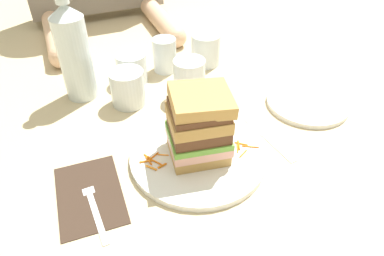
# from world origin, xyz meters

# --- Properties ---
(ground_plane) EXTENTS (3.00, 3.00, 0.00)m
(ground_plane) POSITION_xyz_m (0.00, 0.00, 0.00)
(ground_plane) COLOR #C6B289
(main_plate) EXTENTS (0.26, 0.26, 0.01)m
(main_plate) POSITION_xyz_m (0.00, -0.01, 0.01)
(main_plate) COLOR white
(main_plate) RESTS_ON ground_plane
(sandwich) EXTENTS (0.12, 0.12, 0.14)m
(sandwich) POSITION_xyz_m (0.00, -0.01, 0.08)
(sandwich) COLOR tan
(sandwich) RESTS_ON main_plate
(carrot_shred_0) EXTENTS (0.02, 0.01, 0.00)m
(carrot_shred_0) POSITION_xyz_m (-0.07, -0.02, 0.01)
(carrot_shred_0) COLOR orange
(carrot_shred_0) RESTS_ON main_plate
(carrot_shred_1) EXTENTS (0.03, 0.01, 0.00)m
(carrot_shred_1) POSITION_xyz_m (-0.10, 0.01, 0.01)
(carrot_shred_1) COLOR orange
(carrot_shred_1) RESTS_ON main_plate
(carrot_shred_2) EXTENTS (0.02, 0.02, 0.00)m
(carrot_shred_2) POSITION_xyz_m (-0.09, -0.01, 0.01)
(carrot_shred_2) COLOR orange
(carrot_shred_2) RESTS_ON main_plate
(carrot_shred_3) EXTENTS (0.02, 0.01, 0.00)m
(carrot_shred_3) POSITION_xyz_m (-0.06, 0.01, 0.01)
(carrot_shred_3) COLOR orange
(carrot_shred_3) RESTS_ON main_plate
(carrot_shred_4) EXTENTS (0.03, 0.02, 0.00)m
(carrot_shred_4) POSITION_xyz_m (-0.08, 0.01, 0.01)
(carrot_shred_4) COLOR orange
(carrot_shred_4) RESTS_ON main_plate
(carrot_shred_5) EXTENTS (0.02, 0.03, 0.00)m
(carrot_shred_5) POSITION_xyz_m (-0.08, 0.00, 0.01)
(carrot_shred_5) COLOR orange
(carrot_shred_5) RESTS_ON main_plate
(carrot_shred_6) EXTENTS (0.01, 0.02, 0.00)m
(carrot_shred_6) POSITION_xyz_m (-0.09, 0.01, 0.01)
(carrot_shred_6) COLOR orange
(carrot_shred_6) RESTS_ON main_plate
(carrot_shred_7) EXTENTS (0.01, 0.02, 0.00)m
(carrot_shred_7) POSITION_xyz_m (-0.09, 0.02, 0.01)
(carrot_shred_7) COLOR orange
(carrot_shred_7) RESTS_ON main_plate
(carrot_shred_8) EXTENTS (0.02, 0.02, 0.00)m
(carrot_shred_8) POSITION_xyz_m (0.09, -0.02, 0.01)
(carrot_shred_8) COLOR orange
(carrot_shred_8) RESTS_ON main_plate
(carrot_shred_9) EXTENTS (0.01, 0.02, 0.00)m
(carrot_shred_9) POSITION_xyz_m (0.06, -0.03, 0.01)
(carrot_shred_9) COLOR orange
(carrot_shred_9) RESTS_ON main_plate
(carrot_shred_10) EXTENTS (0.01, 0.02, 0.00)m
(carrot_shred_10) POSITION_xyz_m (0.08, -0.03, 0.01)
(carrot_shred_10) COLOR orange
(carrot_shred_10) RESTS_ON main_plate
(carrot_shred_11) EXTENTS (0.02, 0.02, 0.00)m
(carrot_shred_11) POSITION_xyz_m (0.08, -0.04, 0.01)
(carrot_shred_11) COLOR orange
(carrot_shred_11) RESTS_ON main_plate
(carrot_shred_12) EXTENTS (0.01, 0.03, 0.00)m
(carrot_shred_12) POSITION_xyz_m (0.06, -0.01, 0.01)
(carrot_shred_12) COLOR orange
(carrot_shred_12) RESTS_ON main_plate
(carrot_shred_13) EXTENTS (0.03, 0.02, 0.00)m
(carrot_shred_13) POSITION_xyz_m (0.10, -0.03, 0.01)
(carrot_shred_13) COLOR orange
(carrot_shred_13) RESTS_ON main_plate
(carrot_shred_14) EXTENTS (0.00, 0.03, 0.00)m
(carrot_shred_14) POSITION_xyz_m (0.06, -0.01, 0.01)
(carrot_shred_14) COLOR orange
(carrot_shred_14) RESTS_ON main_plate
(carrot_shred_15) EXTENTS (0.01, 0.03, 0.00)m
(carrot_shred_15) POSITION_xyz_m (0.08, -0.02, 0.01)
(carrot_shred_15) COLOR orange
(carrot_shred_15) RESTS_ON main_plate
(napkin_dark) EXTENTS (0.11, 0.17, 0.00)m
(napkin_dark) POSITION_xyz_m (-0.21, -0.02, 0.00)
(napkin_dark) COLOR #38281E
(napkin_dark) RESTS_ON ground_plane
(fork) EXTENTS (0.02, 0.17, 0.00)m
(fork) POSITION_xyz_m (-0.21, -0.04, 0.00)
(fork) COLOR silver
(fork) RESTS_ON napkin_dark
(knife) EXTENTS (0.04, 0.20, 0.00)m
(knife) POSITION_xyz_m (0.16, 0.00, 0.00)
(knife) COLOR silver
(knife) RESTS_ON ground_plane
(juice_glass) EXTENTS (0.07, 0.07, 0.09)m
(juice_glass) POSITION_xyz_m (0.07, 0.20, 0.04)
(juice_glass) COLOR white
(juice_glass) RESTS_ON ground_plane
(water_bottle) EXTENTS (0.07, 0.07, 0.26)m
(water_bottle) POSITION_xyz_m (-0.17, 0.30, 0.11)
(water_bottle) COLOR silver
(water_bottle) RESTS_ON ground_plane
(empty_tumbler_0) EXTENTS (0.07, 0.07, 0.07)m
(empty_tumbler_0) POSITION_xyz_m (-0.04, 0.32, 0.04)
(empty_tumbler_0) COLOR silver
(empty_tumbler_0) RESTS_ON ground_plane
(empty_tumbler_1) EXTENTS (0.06, 0.06, 0.09)m
(empty_tumbler_1) POSITION_xyz_m (0.05, 0.34, 0.04)
(empty_tumbler_1) COLOR silver
(empty_tumbler_1) RESTS_ON ground_plane
(empty_tumbler_2) EXTENTS (0.08, 0.08, 0.08)m
(empty_tumbler_2) POSITION_xyz_m (0.17, 0.33, 0.04)
(empty_tumbler_2) COLOR silver
(empty_tumbler_2) RESTS_ON ground_plane
(empty_tumbler_3) EXTENTS (0.08, 0.08, 0.08)m
(empty_tumbler_3) POSITION_xyz_m (-0.07, 0.22, 0.04)
(empty_tumbler_3) COLOR silver
(empty_tumbler_3) RESTS_ON ground_plane
(side_plate) EXTENTS (0.19, 0.19, 0.01)m
(side_plate) POSITION_xyz_m (0.30, 0.06, 0.01)
(side_plate) COLOR white
(side_plate) RESTS_ON ground_plane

